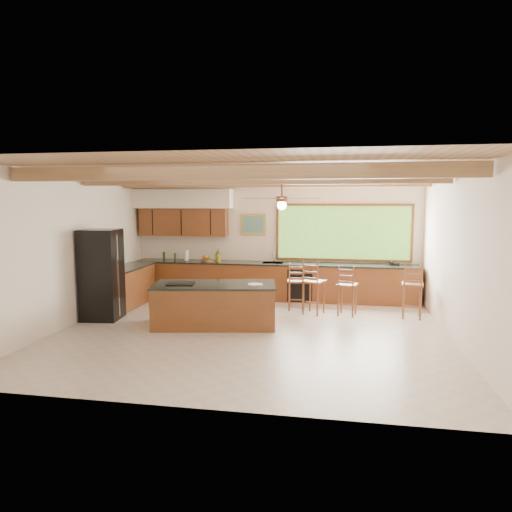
# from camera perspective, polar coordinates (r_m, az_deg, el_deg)

# --- Properties ---
(ground) EXTENTS (7.20, 7.20, 0.00)m
(ground) POSITION_cam_1_polar(r_m,az_deg,el_deg) (8.68, -0.58, -9.45)
(ground) COLOR #C3B1A1
(ground) RESTS_ON ground
(room_shell) EXTENTS (7.27, 6.54, 3.02)m
(room_shell) POSITION_cam_1_polar(r_m,az_deg,el_deg) (9.01, -0.90, 5.44)
(room_shell) COLOR silver
(room_shell) RESTS_ON ground
(counter_run) EXTENTS (7.12, 3.10, 1.26)m
(counter_run) POSITION_cam_1_polar(r_m,az_deg,el_deg) (11.14, -2.35, -3.34)
(counter_run) COLOR brown
(counter_run) RESTS_ON ground
(island) EXTENTS (2.53, 1.51, 0.85)m
(island) POSITION_cam_1_polar(r_m,az_deg,el_deg) (9.07, -5.18, -6.04)
(island) COLOR brown
(island) RESTS_ON ground
(refrigerator) EXTENTS (0.79, 0.77, 1.87)m
(refrigerator) POSITION_cam_1_polar(r_m,az_deg,el_deg) (9.93, -18.74, -2.21)
(refrigerator) COLOR black
(refrigerator) RESTS_ON ground
(bar_stool_a) EXTENTS (0.42, 0.42, 1.09)m
(bar_stool_a) POSITION_cam_1_polar(r_m,az_deg,el_deg) (10.23, 5.03, -3.26)
(bar_stool_a) COLOR brown
(bar_stool_a) RESTS_ON ground
(bar_stool_b) EXTENTS (0.47, 0.47, 1.10)m
(bar_stool_b) POSITION_cam_1_polar(r_m,az_deg,el_deg) (9.90, 11.37, -3.68)
(bar_stool_b) COLOR brown
(bar_stool_b) RESTS_ON ground
(bar_stool_c) EXTENTS (0.55, 0.55, 1.18)m
(bar_stool_c) POSITION_cam_1_polar(r_m,az_deg,el_deg) (9.89, 7.23, -3.32)
(bar_stool_c) COLOR brown
(bar_stool_c) RESTS_ON ground
(bar_stool_d) EXTENTS (0.48, 0.48, 1.18)m
(bar_stool_d) POSITION_cam_1_polar(r_m,az_deg,el_deg) (10.01, 19.03, -3.51)
(bar_stool_d) COLOR brown
(bar_stool_d) RESTS_ON ground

